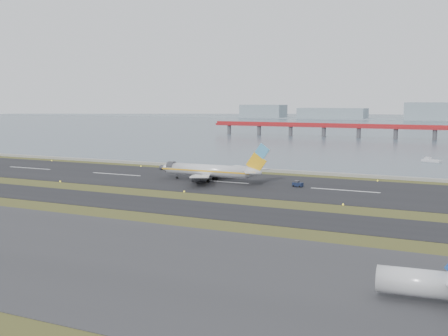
{
  "coord_description": "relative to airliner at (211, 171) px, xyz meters",
  "views": [
    {
      "loc": [
        77.5,
        -127.74,
        26.02
      ],
      "look_at": [
        5.43,
        22.0,
        5.58
      ],
      "focal_mm": 45.0,
      "sensor_mm": 36.0,
      "label": 1
    }
  ],
  "objects": [
    {
      "name": "ground",
      "position": [
        2.75,
        -29.44,
        -3.46
      ],
      "size": [
        1000.0,
        1000.0,
        0.0
      ],
      "primitive_type": "plane",
      "color": "#344117",
      "rests_on": "ground"
    },
    {
      "name": "apron_strip",
      "position": [
        2.75,
        -84.44,
        -3.41
      ],
      "size": [
        1000.0,
        50.0,
        0.1
      ],
      "primitive_type": "cube",
      "color": "#313033",
      "rests_on": "ground"
    },
    {
      "name": "taxiway_strip",
      "position": [
        2.75,
        -41.44,
        -3.41
      ],
      "size": [
        1000.0,
        18.0,
        0.1
      ],
      "primitive_type": "cube",
      "color": "black",
      "rests_on": "ground"
    },
    {
      "name": "runway_strip",
      "position": [
        2.75,
        0.56,
        -3.41
      ],
      "size": [
        1000.0,
        45.0,
        0.1
      ],
      "primitive_type": "cube",
      "color": "black",
      "rests_on": "ground"
    },
    {
      "name": "seawall",
      "position": [
        2.75,
        30.56,
        -2.96
      ],
      "size": [
        1000.0,
        2.5,
        1.0
      ],
      "primitive_type": "cube",
      "color": "gray",
      "rests_on": "ground"
    },
    {
      "name": "bay_water",
      "position": [
        2.75,
        430.56,
        -3.46
      ],
      "size": [
        1400.0,
        800.0,
        1.3
      ],
      "primitive_type": "cube",
      "color": "#445562",
      "rests_on": "ground"
    },
    {
      "name": "red_pier",
      "position": [
        22.75,
        220.56,
        3.82
      ],
      "size": [
        260.0,
        5.0,
        10.2
      ],
      "color": "#A41C20",
      "rests_on": "ground"
    },
    {
      "name": "far_shoreline",
      "position": [
        16.37,
        590.56,
        2.61
      ],
      "size": [
        1400.0,
        80.0,
        60.5
      ],
      "color": "#85959D",
      "rests_on": "ground"
    },
    {
      "name": "airliner",
      "position": [
        0.0,
        0.0,
        0.0
      ],
      "size": [
        38.52,
        32.89,
        12.8
      ],
      "color": "silver",
      "rests_on": "ground"
    },
    {
      "name": "pushback_tug",
      "position": [
        28.46,
        0.95,
        -2.54
      ],
      "size": [
        3.21,
        2.2,
        1.9
      ],
      "rotation": [
        0.0,
        0.0,
        -0.17
      ],
      "color": "#141E39",
      "rests_on": "ground"
    },
    {
      "name": "second_airliner_tail",
      "position": [
        74.38,
        -83.47,
        -0.57
      ],
      "size": [
        15.96,
        13.22,
        9.86
      ],
      "rotation": [
        0.0,
        0.0,
        0.08
      ],
      "color": "silver",
      "rests_on": "ground"
    },
    {
      "name": "workboat_near",
      "position": [
        57.26,
        89.56,
        -2.85
      ],
      "size": [
        8.28,
        5.35,
        1.93
      ],
      "rotation": [
        0.0,
        0.0,
        -0.39
      ],
      "color": "silver",
      "rests_on": "ground"
    }
  ]
}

